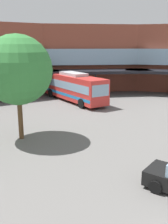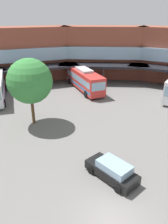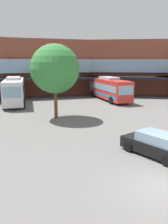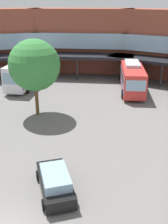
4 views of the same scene
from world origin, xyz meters
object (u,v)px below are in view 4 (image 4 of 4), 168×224
bus_3 (132,75)px  parked_car (55,182)px  bus_4 (27,71)px  plaza_tree (34,65)px

bus_3 → parked_car: 22.71m
bus_4 → plaza_tree: size_ratio=1.36×
plaza_tree → bus_4: bearing=112.1°
bus_3 → plaza_tree: bearing=-47.3°
bus_4 → parked_car: bus_4 is taller
bus_3 → bus_4: size_ratio=1.09×
bus_3 → parked_car: (-5.86, -21.92, -1.10)m
bus_3 → bus_4: bearing=-92.7°
bus_4 → bus_3: bearing=92.0°
bus_4 → parked_car: size_ratio=2.23×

